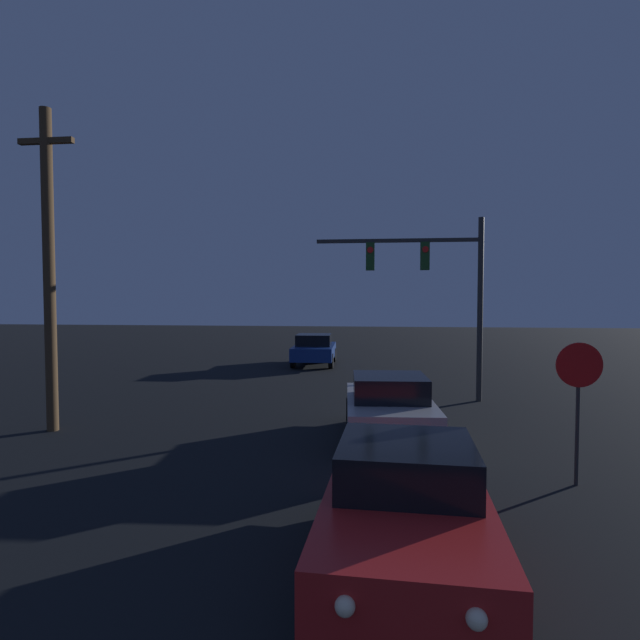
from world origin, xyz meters
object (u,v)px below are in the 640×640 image
Objects in this scene: car_far at (314,349)px; utility_pole at (49,266)px; traffic_signal_mast at (436,278)px; car_near at (406,506)px; stop_sign at (579,385)px; car_mid at (389,406)px.

utility_pole is at bearing -113.08° from car_far.
car_far is 0.69× the size of traffic_signal_mast.
traffic_signal_mast is (1.55, 10.37, 3.20)m from car_near.
traffic_signal_mast is 7.78m from stop_sign.
car_mid is at bearing 1.21° from utility_pole.
car_far is at bearing 101.40° from car_mid.
car_far is 1.60× the size of stop_sign.
car_far is 16.71m from stop_sign.
stop_sign is at bearing -133.35° from car_near.
car_mid is at bearing -108.95° from traffic_signal_mast.
stop_sign is at bearing -68.33° from car_far.
car_mid is 5.91m from traffic_signal_mast.
stop_sign is 12.14m from utility_pole.
car_near and car_mid have the same top height.
car_far is 0.51× the size of utility_pole.
car_mid is 1.62× the size of stop_sign.
car_near is 1.00× the size of car_mid.
car_near is 0.70× the size of traffic_signal_mast.
traffic_signal_mast reaches higher than car_mid.
car_near is at bearing -32.96° from utility_pole.
utility_pole is at bearing -154.07° from traffic_signal_mast.
car_near and car_far have the same top height.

